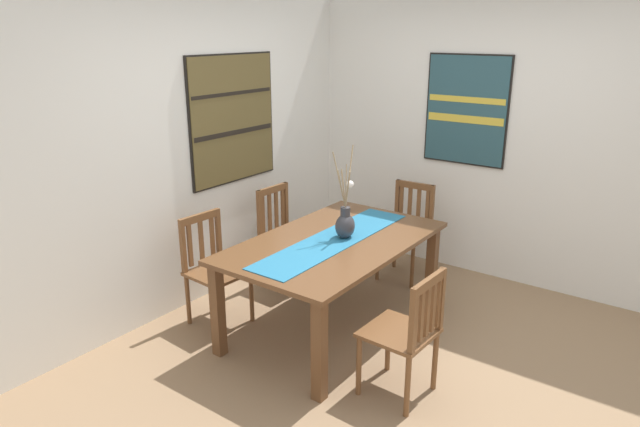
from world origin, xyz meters
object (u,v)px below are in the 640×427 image
object	(u,v)px
chair_2	(284,235)
painting_on_side_wall	(466,110)
chair_1	(214,268)
painting_on_back_wall	(233,119)
chair_0	(407,229)
chair_3	(407,331)
centerpiece_vase	(345,222)
dining_table	(334,252)

from	to	relation	value
chair_2	painting_on_side_wall	bearing A→B (deg)	-41.46
chair_1	painting_on_back_wall	bearing A→B (deg)	30.21
painting_on_side_wall	chair_0	bearing A→B (deg)	147.85
chair_0	painting_on_side_wall	bearing A→B (deg)	-32.15
chair_3	painting_on_side_wall	size ratio (longest dim) A/B	0.87
centerpiece_vase	chair_2	size ratio (longest dim) A/B	0.76
chair_0	chair_3	xyz separation A→B (m)	(-1.69, -0.89, -0.00)
centerpiece_vase	chair_3	world-z (taller)	centerpiece_vase
centerpiece_vase	chair_1	size ratio (longest dim) A/B	0.78
chair_1	dining_table	bearing A→B (deg)	-61.03
centerpiece_vase	chair_1	xyz separation A→B (m)	(-0.56, 0.89, -0.41)
chair_2	chair_0	bearing A→B (deg)	-45.95
dining_table	centerpiece_vase	world-z (taller)	centerpiece_vase
chair_1	painting_on_side_wall	size ratio (longest dim) A/B	0.89
chair_2	painting_on_side_wall	size ratio (longest dim) A/B	0.91
chair_2	painting_on_back_wall	world-z (taller)	painting_on_back_wall
centerpiece_vase	chair_3	xyz separation A→B (m)	(-0.54, -0.84, -0.41)
chair_0	painting_on_back_wall	size ratio (longest dim) A/B	0.81
chair_3	painting_on_side_wall	distance (m)	2.51
chair_2	painting_on_side_wall	distance (m)	2.05
centerpiece_vase	painting_on_back_wall	bearing A→B (deg)	83.23
painting_on_back_wall	painting_on_side_wall	bearing A→B (deg)	-46.36
dining_table	chair_0	bearing A→B (deg)	0.46
chair_1	chair_2	size ratio (longest dim) A/B	0.97
dining_table	chair_1	size ratio (longest dim) A/B	2.00
painting_on_back_wall	chair_2	bearing A→B (deg)	-65.73
dining_table	chair_0	xyz separation A→B (m)	(1.24, 0.01, -0.18)
chair_3	painting_on_back_wall	xyz separation A→B (m)	(0.69, 2.14, 1.06)
dining_table	chair_0	size ratio (longest dim) A/B	1.97
chair_0	chair_2	size ratio (longest dim) A/B	0.98
dining_table	painting_on_back_wall	bearing A→B (deg)	79.09
centerpiece_vase	chair_0	distance (m)	1.22
chair_1	painting_on_back_wall	distance (m)	1.35
chair_0	painting_on_back_wall	world-z (taller)	painting_on_back_wall
chair_3	painting_on_side_wall	xyz separation A→B (m)	(2.17, 0.59, 1.10)
chair_1	painting_on_side_wall	xyz separation A→B (m)	(2.19, -1.14, 1.10)
dining_table	centerpiece_vase	xyz separation A→B (m)	(0.09, -0.04, 0.23)
chair_2	painting_on_back_wall	xyz separation A→B (m)	(-0.18, 0.41, 1.05)
chair_0	chair_2	bearing A→B (deg)	134.05
painting_on_side_wall	chair_3	bearing A→B (deg)	-164.91
chair_1	chair_2	world-z (taller)	chair_2
centerpiece_vase	painting_on_side_wall	world-z (taller)	painting_on_side_wall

